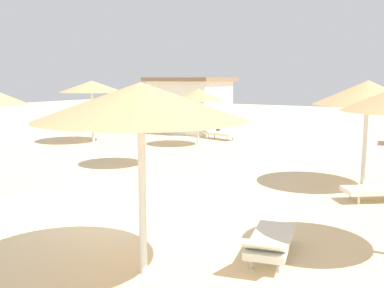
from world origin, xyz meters
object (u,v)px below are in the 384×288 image
at_px(parasol_5, 141,102).
at_px(parasol_9, 143,97).
at_px(lounger_0, 384,188).
at_px(parasol_7, 92,87).
at_px(lounger_5, 270,241).
at_px(bench_0, 208,128).
at_px(parasol_0, 368,93).
at_px(lounger_2, 218,133).
at_px(beach_cabana, 190,105).
at_px(parasol_2, 198,95).

distance_m(parasol_5, parasol_9, 8.53).
distance_m(parasol_5, lounger_0, 7.18).
bearing_deg(parasol_9, parasol_5, -52.08).
xyz_separation_m(parasol_7, lounger_5, (12.28, -8.53, -2.28)).
xyz_separation_m(parasol_5, bench_0, (-7.76, 15.51, -2.28)).
xyz_separation_m(parasol_0, lounger_2, (-8.07, 6.50, -2.26)).
height_order(lounger_0, beach_cabana, beach_cabana).
bearing_deg(lounger_5, beach_cabana, 126.36).
relative_size(parasol_9, lounger_5, 1.32).
distance_m(parasol_0, parasol_7, 12.78).
xyz_separation_m(parasol_9, lounger_5, (6.68, -5.21, -2.03)).
bearing_deg(parasol_2, parasol_5, -62.47).
bearing_deg(parasol_7, lounger_0, -15.61).
distance_m(parasol_0, beach_cabana, 13.67).
bearing_deg(lounger_0, parasol_9, 177.13).
height_order(parasol_2, lounger_2, parasol_2).
height_order(parasol_9, lounger_0, parasol_9).
bearing_deg(parasol_0, beach_cabana, 142.63).
relative_size(lounger_2, lounger_5, 0.98).
height_order(parasol_5, lounger_5, parasol_5).
bearing_deg(parasol_9, parasol_2, 100.14).
bearing_deg(lounger_2, beach_cabana, 147.26).
xyz_separation_m(parasol_5, parasol_9, (-5.24, 6.72, -0.29)).
xyz_separation_m(parasol_7, lounger_2, (4.47, 4.05, -2.26)).
height_order(parasol_2, bench_0, parasol_2).
bearing_deg(lounger_2, parasol_0, -38.84).
bearing_deg(bench_0, lounger_5, -56.67).
relative_size(parasol_7, lounger_5, 1.47).
relative_size(parasol_5, lounger_2, 1.60).
bearing_deg(parasol_9, parasol_7, 149.28).
relative_size(parasol_0, parasol_5, 0.93).
relative_size(parasol_5, parasol_7, 1.06).
distance_m(parasol_5, beach_cabana, 18.34).
distance_m(parasol_7, beach_cabana, 6.16).
relative_size(parasol_9, beach_cabana, 0.65).
xyz_separation_m(parasol_5, parasol_7, (-10.83, 10.05, -0.04)).
xyz_separation_m(lounger_0, bench_0, (-10.21, 9.18, 0.03)).
xyz_separation_m(parasol_2, lounger_5, (7.59, -10.27, -1.94)).
height_order(parasol_0, parasol_5, parasol_0).
bearing_deg(lounger_5, parasol_7, 145.21).
bearing_deg(parasol_5, bench_0, 116.56).
distance_m(parasol_9, lounger_5, 8.71).
bearing_deg(parasol_0, parasol_7, 168.96).
bearing_deg(lounger_0, parasol_7, 164.39).
height_order(parasol_0, parasol_2, parasol_0).
height_order(parasol_9, beach_cabana, beach_cabana).
bearing_deg(lounger_0, parasol_2, 147.61).
bearing_deg(parasol_2, lounger_0, -32.39).
height_order(parasol_5, beach_cabana, beach_cabana).
height_order(parasol_7, bench_0, parasol_7).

